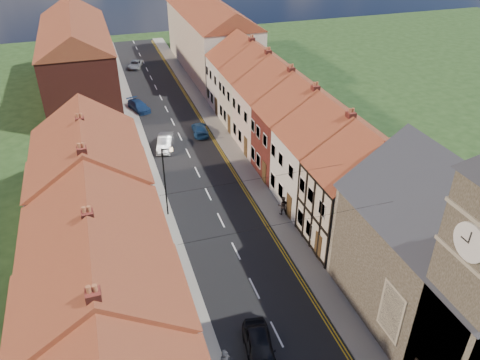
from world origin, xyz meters
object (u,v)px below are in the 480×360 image
(pedestrian_right, at_px, (283,205))
(church, at_px, (462,254))
(car_far_b, at_px, (200,129))
(car_near, at_px, (260,348))
(car_distant, at_px, (135,64))
(car_mid, at_px, (165,142))
(lamppost, at_px, (166,178))
(car_far, at_px, (139,106))

(pedestrian_right, bearing_deg, church, 122.93)
(pedestrian_right, relative_size, car_far_b, 0.43)
(car_near, height_order, car_distant, car_near)
(car_near, distance_m, car_distant, 54.45)
(car_mid, relative_size, car_distant, 1.05)
(church, bearing_deg, car_mid, 111.68)
(pedestrian_right, xyz_separation_m, car_far_b, (-2.71, 16.84, -0.38))
(lamppost, height_order, car_far, lamppost)
(car_mid, xyz_separation_m, car_far, (-1.24, 10.85, -0.08))
(church, bearing_deg, car_far, 107.71)
(church, distance_m, pedestrian_right, 15.33)
(car_near, xyz_separation_m, car_mid, (-0.46, 26.90, -0.02))
(church, bearing_deg, car_far_b, 103.06)
(car_far_b, bearing_deg, car_distant, -74.79)
(pedestrian_right, bearing_deg, car_far, -56.99)
(car_far_b, bearing_deg, car_far, -51.01)
(lamppost, height_order, car_far_b, lamppost)
(car_near, relative_size, car_mid, 0.99)
(car_mid, relative_size, car_far_b, 1.05)
(car_near, bearing_deg, lamppost, 108.39)
(car_far, bearing_deg, car_distant, 66.14)
(car_mid, distance_m, car_far_b, 4.74)
(car_distant, bearing_deg, car_near, -72.26)
(car_near, distance_m, car_far_b, 29.35)
(car_far, xyz_separation_m, car_distant, (1.70, 16.70, -0.05))
(car_near, height_order, car_far, car_near)
(car_far, relative_size, car_far_b, 1.04)
(lamppost, relative_size, car_far_b, 1.56)
(church, relative_size, car_distant, 3.98)
(church, distance_m, car_distant, 57.32)
(church, height_order, pedestrian_right, church)
(car_mid, bearing_deg, church, -52.47)
(car_distant, distance_m, car_far_b, 25.62)
(car_near, relative_size, pedestrian_right, 2.44)
(car_far, bearing_deg, pedestrian_right, -90.31)
(car_near, bearing_deg, church, 1.46)
(car_mid, relative_size, pedestrian_right, 2.45)
(car_far, bearing_deg, lamppost, -109.60)
(car_mid, height_order, pedestrian_right, pedestrian_right)
(church, distance_m, car_mid, 31.08)
(car_distant, bearing_deg, lamppost, -75.62)
(car_mid, xyz_separation_m, car_distant, (0.46, 27.55, -0.13))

